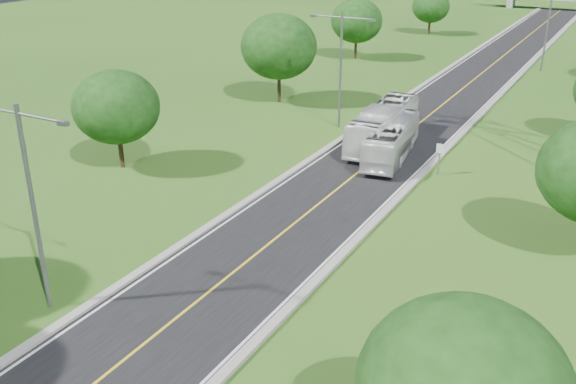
# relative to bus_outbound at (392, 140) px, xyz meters

# --- Properties ---
(ground) EXTENTS (260.00, 260.00, 0.00)m
(ground) POSITION_rel_bus_outbound_xyz_m (-0.95, 20.41, -1.50)
(ground) COLOR #255317
(ground) RESTS_ON ground
(road) EXTENTS (8.00, 150.00, 0.06)m
(road) POSITION_rel_bus_outbound_xyz_m (-0.95, 26.41, -1.47)
(road) COLOR black
(road) RESTS_ON ground
(curb_left) EXTENTS (0.50, 150.00, 0.22)m
(curb_left) POSITION_rel_bus_outbound_xyz_m (-5.20, 26.41, -1.39)
(curb_left) COLOR gray
(curb_left) RESTS_ON ground
(curb_right) EXTENTS (0.50, 150.00, 0.22)m
(curb_right) POSITION_rel_bus_outbound_xyz_m (3.30, 26.41, -1.39)
(curb_right) COLOR gray
(curb_right) RESTS_ON ground
(speed_limit_sign) EXTENTS (0.55, 0.09, 2.40)m
(speed_limit_sign) POSITION_rel_bus_outbound_xyz_m (4.25, -1.60, 0.10)
(speed_limit_sign) COLOR slate
(speed_limit_sign) RESTS_ON ground
(streetlight_near_left) EXTENTS (5.90, 0.25, 10.00)m
(streetlight_near_left) POSITION_rel_bus_outbound_xyz_m (-6.95, -27.59, 4.45)
(streetlight_near_left) COLOR slate
(streetlight_near_left) RESTS_ON ground
(streetlight_mid_left) EXTENTS (5.90, 0.25, 10.00)m
(streetlight_mid_left) POSITION_rel_bus_outbound_xyz_m (-6.95, 5.41, 4.45)
(streetlight_mid_left) COLOR slate
(streetlight_mid_left) RESTS_ON ground
(streetlight_far_right) EXTENTS (5.90, 0.25, 10.00)m
(streetlight_far_right) POSITION_rel_bus_outbound_xyz_m (5.05, 38.41, 4.45)
(streetlight_far_right) COLOR slate
(streetlight_far_right) RESTS_ON ground
(tree_lb) EXTENTS (6.30, 6.30, 7.33)m
(tree_lb) POSITION_rel_bus_outbound_xyz_m (-16.95, -11.59, 3.15)
(tree_lb) COLOR black
(tree_lb) RESTS_ON ground
(tree_lc) EXTENTS (7.56, 7.56, 8.79)m
(tree_lc) POSITION_rel_bus_outbound_xyz_m (-15.95, 10.41, 4.08)
(tree_lc) COLOR black
(tree_lc) RESTS_ON ground
(tree_ld) EXTENTS (6.72, 6.72, 7.82)m
(tree_ld) POSITION_rel_bus_outbound_xyz_m (-17.95, 34.41, 3.46)
(tree_ld) COLOR black
(tree_ld) RESTS_ON ground
(tree_le) EXTENTS (5.88, 5.88, 6.84)m
(tree_le) POSITION_rel_bus_outbound_xyz_m (-15.45, 58.41, 2.84)
(tree_le) COLOR black
(tree_le) RESTS_ON ground
(bus_outbound) EXTENTS (3.93, 10.58, 2.88)m
(bus_outbound) POSITION_rel_bus_outbound_xyz_m (0.00, 0.00, 0.00)
(bus_outbound) COLOR silver
(bus_outbound) RESTS_ON road
(bus_inbound) EXTENTS (3.51, 11.93, 3.28)m
(bus_inbound) POSITION_rel_bus_outbound_xyz_m (-1.75, 2.75, 0.20)
(bus_inbound) COLOR white
(bus_inbound) RESTS_ON road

